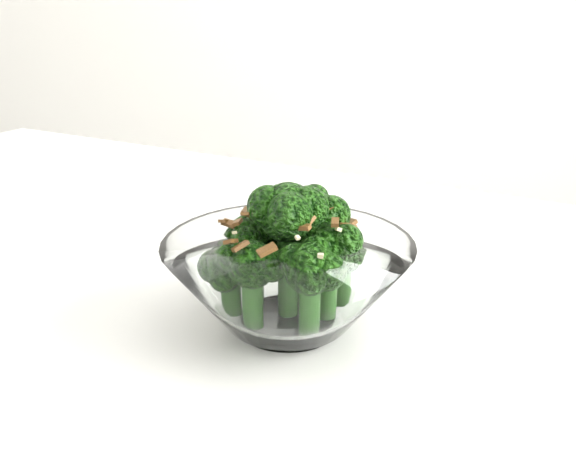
# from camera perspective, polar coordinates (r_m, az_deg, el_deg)

# --- Properties ---
(table) EXTENTS (1.38, 1.12, 0.75)m
(table) POSITION_cam_1_polar(r_m,az_deg,el_deg) (0.74, -15.40, -6.51)
(table) COLOR white
(table) RESTS_ON ground
(broccoli_dish) EXTENTS (0.20, 0.20, 0.12)m
(broccoli_dish) POSITION_cam_1_polar(r_m,az_deg,el_deg) (0.51, 0.05, -4.02)
(broccoli_dish) COLOR white
(broccoli_dish) RESTS_ON table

